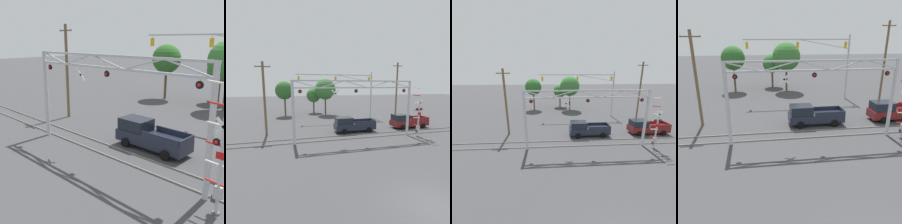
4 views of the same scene
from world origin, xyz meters
TOP-DOWN VIEW (x-y plane):
  - rail_track_near at (0.00, 12.14)m, footprint 80.00×0.08m
  - rail_track_far at (0.00, 13.58)m, footprint 80.00×0.08m
  - crossing_gantry at (-0.01, 11.86)m, footprint 14.06×0.31m
  - crossing_signal_mast at (7.75, 11.05)m, footprint 1.38×0.35m
  - pickup_truck_lead at (0.79, 15.23)m, footprint 5.51×2.10m
  - utility_pole_left at (-10.22, 16.45)m, footprint 1.80×0.28m
  - background_tree_beyond_span at (-2.17, 33.29)m, footprint 3.20×3.20m
  - background_tree_far_right_verge at (-8.37, 30.90)m, footprint 3.70×3.70m

SIDE VIEW (x-z plane):
  - rail_track_near at x=0.00m, z-range 0.00..0.10m
  - rail_track_far at x=0.00m, z-range 0.00..0.10m
  - pickup_truck_lead at x=0.79m, z-range -0.04..1.99m
  - crossing_signal_mast at x=7.75m, z-range -0.75..5.27m
  - background_tree_beyond_span at x=-2.17m, z-range 1.19..6.81m
  - crossing_gantry at x=-0.01m, z-range 1.05..7.83m
  - utility_pole_left at x=-10.22m, z-range 0.15..9.20m
  - background_tree_far_right_verge at x=-8.37m, z-range 1.66..8.72m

